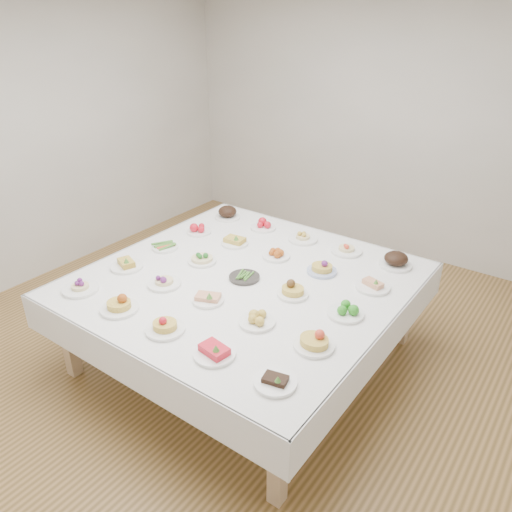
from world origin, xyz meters
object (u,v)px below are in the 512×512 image
Objects in this scene: display_table at (245,285)px; dish_12 at (244,277)px; dish_24 at (396,258)px; dish_0 at (80,284)px.

dish_12 reaches higher than display_table.
display_table is at bearing -134.70° from dish_24.
dish_12 is 0.84× the size of dish_24.
dish_0 is 2.44m from dish_24.
dish_24 is (1.72, 1.73, 0.02)m from dish_0.
dish_12 is at bearing 44.52° from dish_0.
display_table is 0.08m from dish_12.
display_table is 1.22m from dish_0.
display_table is 8.36× the size of dish_24.
dish_24 is (0.86, 0.87, 0.14)m from display_table.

